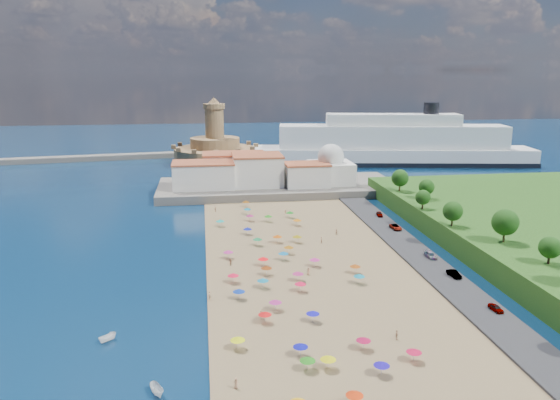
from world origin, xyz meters
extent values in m
plane|color=#071938|center=(0.00, 0.00, 0.00)|extent=(700.00, 700.00, 0.00)
cube|color=#59544C|center=(10.00, 73.00, 1.50)|extent=(90.00, 36.00, 3.00)
cube|color=#59544C|center=(-12.00, 108.00, 1.20)|extent=(18.00, 70.00, 2.40)
cube|color=#59544C|center=(-110.00, 153.00, 1.30)|extent=(199.03, 34.77, 2.60)
cube|color=silver|center=(-18.00, 69.00, 7.50)|extent=(22.00, 14.00, 9.00)
cube|color=silver|center=(2.00, 71.00, 8.50)|extent=(18.00, 16.00, 11.00)
cube|color=silver|center=(20.00, 67.00, 7.00)|extent=(16.00, 12.00, 8.00)
cube|color=silver|center=(-6.00, 83.00, 8.00)|extent=(24.00, 14.00, 10.00)
cube|color=silver|center=(30.00, 71.00, 7.00)|extent=(16.00, 16.00, 8.00)
sphere|color=silver|center=(30.00, 71.00, 13.00)|extent=(10.00, 10.00, 10.00)
cylinder|color=silver|center=(30.00, 71.00, 16.80)|extent=(1.20, 1.20, 1.60)
cylinder|color=#A27C51|center=(-12.00, 138.00, 4.00)|extent=(40.00, 40.00, 8.00)
cylinder|color=#A27C51|center=(-12.00, 138.00, 10.50)|extent=(24.00, 24.00, 5.00)
cylinder|color=#A27C51|center=(-12.00, 138.00, 20.00)|extent=(9.00, 9.00, 14.00)
cylinder|color=#A27C51|center=(-12.00, 138.00, 28.20)|extent=(10.40, 10.40, 2.40)
cone|color=#A27C51|center=(-12.00, 138.00, 30.90)|extent=(6.00, 6.00, 3.00)
cube|color=black|center=(73.17, 125.29, 1.10)|extent=(138.91, 41.88, 2.21)
cube|color=white|center=(73.17, 125.29, 4.09)|extent=(137.86, 41.33, 8.18)
cube|color=white|center=(73.17, 125.29, 13.64)|extent=(110.35, 33.42, 10.91)
cube|color=white|center=(73.17, 125.29, 21.83)|extent=(64.87, 22.64, 5.46)
cylinder|color=black|center=(91.13, 122.41, 27.28)|extent=(7.28, 7.28, 5.46)
cylinder|color=gray|center=(1.01, 29.42, 1.25)|extent=(0.07, 0.07, 2.00)
cone|color=#248317|center=(1.01, 29.42, 2.15)|extent=(2.50, 2.50, 0.60)
cylinder|color=gray|center=(0.98, 8.67, 1.25)|extent=(0.07, 0.07, 2.00)
cone|color=#C55108|center=(0.98, 8.67, 2.15)|extent=(2.50, 2.50, 0.60)
cylinder|color=gray|center=(-3.40, -50.49, 1.25)|extent=(0.07, 0.07, 2.00)
cone|color=#0C0D9E|center=(-3.40, -50.49, 2.15)|extent=(2.50, 2.50, 0.60)
cylinder|color=gray|center=(-13.60, 26.13, 1.25)|extent=(0.07, 0.07, 2.00)
cone|color=#0F9287|center=(-13.60, 26.13, 2.15)|extent=(2.50, 2.50, 0.60)
cylinder|color=gray|center=(-4.55, 7.04, 1.25)|extent=(0.07, 0.07, 2.00)
cone|color=#14703C|center=(-4.55, 7.04, 2.15)|extent=(2.50, 2.50, 0.60)
cylinder|color=gray|center=(-3.09, -54.87, 1.25)|extent=(0.07, 0.07, 2.00)
cone|color=#207B15|center=(-3.09, -54.87, 2.15)|extent=(2.50, 2.50, 0.60)
cylinder|color=gray|center=(-4.66, -14.39, 1.25)|extent=(0.07, 0.07, 2.00)
cone|color=#7B310B|center=(-4.66, -14.39, 2.15)|extent=(2.50, 2.50, 0.60)
cylinder|color=gray|center=(8.97, 23.96, 1.25)|extent=(0.07, 0.07, 2.00)
cone|color=#C86C0A|center=(8.97, 23.96, 2.15)|extent=(2.50, 2.50, 0.60)
cylinder|color=gray|center=(0.10, -54.94, 1.25)|extent=(0.07, 0.07, 2.00)
cone|color=#D5CD0B|center=(0.10, -54.94, 2.15)|extent=(2.50, 2.50, 0.60)
cylinder|color=gray|center=(-7.71, -37.94, 1.25)|extent=(0.07, 0.07, 2.00)
cone|color=red|center=(-7.71, -37.94, 2.15)|extent=(2.50, 2.50, 0.60)
cylinder|color=gray|center=(13.99, -54.69, 1.25)|extent=(0.07, 0.07, 2.00)
cone|color=#BF0F38|center=(13.99, -54.69, 2.15)|extent=(2.50, 2.50, 0.60)
cylinder|color=gray|center=(1.73, -18.80, 1.25)|extent=(0.07, 0.07, 2.00)
cone|color=#AD2568|center=(1.73, -18.80, 2.15)|extent=(2.50, 2.50, 0.60)
cylinder|color=gray|center=(6.15, 7.86, 1.25)|extent=(0.07, 0.07, 2.00)
cone|color=#8B770C|center=(6.15, 7.86, 2.15)|extent=(2.50, 2.50, 0.60)
cylinder|color=gray|center=(7.68, -57.79, 1.25)|extent=(0.07, 0.07, 2.00)
cone|color=#1C0CA4|center=(7.68, -57.79, 2.15)|extent=(2.50, 2.50, 0.60)
cylinder|color=gray|center=(-6.27, -21.63, 1.25)|extent=(0.07, 0.07, 2.00)
cone|color=#107092|center=(-6.27, -21.63, 2.15)|extent=(2.50, 2.50, 0.60)
cylinder|color=gray|center=(-11.67, -26.75, 1.25)|extent=(0.07, 0.07, 2.00)
cone|color=navy|center=(-11.67, -26.75, 2.15)|extent=(2.50, 2.50, 0.60)
cylinder|color=gray|center=(-4.19, 48.89, 1.25)|extent=(0.07, 0.07, 2.00)
cone|color=#7E440B|center=(-4.19, 48.89, 2.15)|extent=(2.50, 2.50, 0.60)
cylinder|color=gray|center=(2.56, -0.65, 1.25)|extent=(0.07, 0.07, 2.00)
cone|color=#975A0D|center=(2.56, -0.65, 2.15)|extent=(2.50, 2.50, 0.60)
cylinder|color=gray|center=(8.19, 32.79, 1.25)|extent=(0.07, 0.07, 2.00)
cone|color=#147117|center=(8.19, 32.79, 2.15)|extent=(2.50, 2.50, 0.60)
cylinder|color=gray|center=(-13.24, -46.84, 1.25)|extent=(0.07, 0.07, 2.00)
cone|color=#D8E30C|center=(-13.24, -46.84, 2.15)|extent=(2.50, 2.50, 0.60)
cylinder|color=gray|center=(0.99, -38.79, 1.25)|extent=(0.07, 0.07, 2.00)
cone|color=#130EBA|center=(0.99, -38.79, 2.15)|extent=(2.50, 2.50, 0.60)
cylinder|color=gray|center=(-5.11, -32.91, 1.25)|extent=(0.07, 0.07, 2.00)
cone|color=#A62376|center=(-5.11, -32.91, 2.15)|extent=(2.50, 2.50, 0.60)
cylinder|color=gray|center=(-12.61, -2.18, 1.25)|extent=(0.07, 0.07, 2.00)
cone|color=#AC257A|center=(-12.61, -2.18, 2.15)|extent=(2.50, 2.50, 0.60)
cylinder|color=gray|center=(14.52, -22.14, 1.25)|extent=(0.07, 0.07, 2.00)
cone|color=#107E98|center=(14.52, -22.14, 2.15)|extent=(2.50, 2.50, 0.60)
cylinder|color=gray|center=(-4.74, -8.35, 1.25)|extent=(0.07, 0.07, 2.00)
cone|color=#FA0B11|center=(-4.74, -8.35, 2.15)|extent=(2.50, 2.50, 0.60)
cylinder|color=gray|center=(15.32, -16.14, 1.25)|extent=(0.07, 0.07, 2.00)
cone|color=#98420D|center=(15.32, -16.14, 2.15)|extent=(2.50, 2.50, 0.60)
cylinder|color=gray|center=(-4.39, 30.91, 1.25)|extent=(0.07, 0.07, 2.00)
cone|color=#A22261|center=(-4.39, 30.91, 2.15)|extent=(2.50, 2.50, 0.60)
cylinder|color=gray|center=(7.15, -10.52, 1.25)|extent=(0.07, 0.07, 2.00)
cone|color=#C12982|center=(7.15, -10.52, 2.15)|extent=(2.50, 2.50, 0.60)
cylinder|color=gray|center=(1.22, -24.59, 1.25)|extent=(0.07, 0.07, 2.00)
cone|color=red|center=(1.22, -24.59, 2.15)|extent=(2.50, 2.50, 0.60)
cylinder|color=gray|center=(7.20, -49.90, 1.25)|extent=(0.07, 0.07, 2.00)
cone|color=#A70D3A|center=(7.20, -49.90, 2.15)|extent=(2.50, 2.50, 0.60)
cylinder|color=gray|center=(0.54, -5.08, 1.25)|extent=(0.07, 0.07, 2.00)
cone|color=#11679E|center=(0.54, -5.08, 2.15)|extent=(2.50, 2.50, 0.60)
cylinder|color=gray|center=(-4.54, 38.97, 1.25)|extent=(0.07, 0.07, 2.00)
cone|color=#0E6B88|center=(-4.54, 38.97, 2.15)|extent=(2.50, 2.50, 0.60)
cylinder|color=gray|center=(-12.32, -17.87, 1.25)|extent=(0.07, 0.07, 2.00)
cone|color=red|center=(-12.32, -17.87, 2.15)|extent=(2.50, 2.50, 0.60)
cylinder|color=gray|center=(1.53, -64.74, 1.25)|extent=(0.07, 0.07, 2.00)
cone|color=red|center=(1.53, -64.74, 2.15)|extent=(2.50, 2.50, 0.60)
cylinder|color=gray|center=(-6.30, 16.85, 1.25)|extent=(0.07, 0.07, 2.00)
cone|color=#0B1595|center=(-6.30, 16.85, 2.15)|extent=(2.50, 2.50, 0.60)
imported|color=tan|center=(-12.37, -7.68, 1.19)|extent=(1.14, 1.16, 1.88)
imported|color=tan|center=(-8.18, -36.00, 1.03)|extent=(1.52, 0.79, 1.57)
imported|color=tan|center=(12.42, 6.23, 1.18)|extent=(0.54, 0.74, 1.87)
imported|color=tan|center=(-14.56, 43.68, 1.15)|extent=(0.69, 1.13, 1.80)
imported|color=tan|center=(-17.52, -26.11, 1.15)|extent=(0.64, 0.77, 1.81)
imported|color=tan|center=(13.81, -47.44, 1.14)|extent=(0.60, 1.10, 1.77)
imported|color=tan|center=(-14.24, -58.29, 1.09)|extent=(0.96, 0.82, 1.68)
imported|color=tan|center=(18.33, 13.69, 1.04)|extent=(0.53, 1.49, 1.59)
imported|color=tan|center=(7.45, 37.02, 1.12)|extent=(1.22, 0.82, 1.74)
imported|color=tan|center=(4.69, -15.59, 1.17)|extent=(1.07, 1.04, 1.85)
imported|color=white|center=(-25.47, -57.93, 0.73)|extent=(2.84, 4.06, 1.47)
imported|color=white|center=(-35.01, -40.79, 0.67)|extent=(3.32, 3.44, 1.34)
imported|color=gray|center=(36.00, 14.86, 1.39)|extent=(2.60, 5.11, 1.38)
imported|color=gray|center=(36.00, -40.08, 1.31)|extent=(1.85, 3.74, 1.22)
imported|color=gray|center=(36.00, -22.40, 1.41)|extent=(2.01, 4.44, 1.41)
imported|color=gray|center=(36.00, -9.65, 1.36)|extent=(2.07, 4.65, 1.32)
imported|color=gray|center=(36.00, 29.40, 1.39)|extent=(2.22, 4.25, 1.38)
cylinder|color=#382314|center=(52.25, -30.88, 7.27)|extent=(0.50, 0.50, 2.55)
sphere|color=#14380F|center=(52.25, -30.88, 9.57)|extent=(4.58, 4.58, 4.58)
cylinder|color=#382314|center=(50.93, -15.81, 7.71)|extent=(0.50, 0.50, 3.41)
sphere|color=#14380F|center=(50.93, -15.81, 10.78)|extent=(6.14, 6.14, 6.14)
cylinder|color=#382314|center=(44.97, -1.36, 7.41)|extent=(0.50, 0.50, 2.82)
sphere|color=#14380F|center=(44.97, -1.36, 9.95)|extent=(5.08, 5.08, 5.08)
cylinder|color=#382314|center=(44.49, 16.83, 7.20)|extent=(0.50, 0.50, 2.41)
sphere|color=#14380F|center=(44.49, 16.83, 9.37)|extent=(4.33, 4.33, 4.33)
cylinder|color=#382314|center=(50.56, 28.70, 7.34)|extent=(0.50, 0.50, 2.68)
sphere|color=#14380F|center=(50.56, 28.70, 9.75)|extent=(4.82, 4.82, 4.82)
cylinder|color=#382314|center=(46.29, 40.62, 7.57)|extent=(0.50, 0.50, 3.13)
sphere|color=#14380F|center=(46.29, 40.62, 10.38)|extent=(5.64, 5.64, 5.64)
camera|label=1|loc=(-17.86, -128.79, 45.09)|focal=35.00mm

